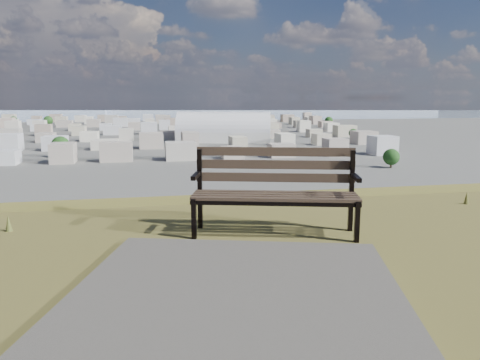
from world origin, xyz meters
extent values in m
cube|color=#403524|center=(-0.90, 2.05, 25.46)|extent=(1.84, 0.59, 0.04)
cube|color=#403524|center=(-0.86, 2.17, 25.46)|extent=(1.84, 0.59, 0.04)
cube|color=#403524|center=(-0.83, 2.29, 25.46)|extent=(1.84, 0.59, 0.04)
cube|color=#403524|center=(-0.79, 2.41, 25.46)|extent=(1.84, 0.59, 0.04)
cube|color=#403524|center=(-0.77, 2.49, 25.63)|extent=(1.83, 0.54, 0.10)
cube|color=#403524|center=(-0.77, 2.51, 25.78)|extent=(1.83, 0.54, 0.10)
cube|color=#403524|center=(-0.76, 2.54, 25.93)|extent=(1.83, 0.54, 0.10)
cube|color=black|center=(-1.77, 2.27, 25.23)|extent=(0.07, 0.07, 0.46)
cube|color=black|center=(-1.65, 2.70, 25.48)|extent=(0.07, 0.07, 0.96)
cube|color=black|center=(-1.71, 2.47, 25.43)|extent=(0.19, 0.52, 0.05)
cube|color=black|center=(-1.73, 2.42, 25.69)|extent=(0.15, 0.38, 0.05)
cube|color=black|center=(-0.03, 1.78, 25.23)|extent=(0.07, 0.07, 0.46)
cube|color=black|center=(0.09, 2.22, 25.48)|extent=(0.07, 0.07, 0.96)
cube|color=black|center=(0.02, 1.99, 25.43)|extent=(0.19, 0.52, 0.05)
cube|color=black|center=(0.01, 1.94, 25.69)|extent=(0.15, 0.38, 0.05)
cube|color=black|center=(-0.90, 2.04, 25.41)|extent=(1.83, 0.55, 0.04)
cube|color=black|center=(-0.79, 2.42, 25.41)|extent=(1.83, 0.55, 0.04)
cube|color=#57534C|center=(-1.76, 0.07, 25.03)|extent=(3.53, 4.29, 0.07)
cone|color=brown|center=(-3.90, 3.00, 25.09)|extent=(0.08, 0.08, 0.19)
cone|color=brown|center=(2.40, 3.20, 25.09)|extent=(0.08, 0.08, 0.18)
cube|color=silver|center=(45.22, 280.53, 3.13)|extent=(60.54, 36.97, 6.27)
cylinder|color=white|center=(45.22, 280.53, 6.27)|extent=(60.54, 36.97, 23.82)
cube|color=silver|center=(-60.00, 200.00, 3.50)|extent=(11.00, 11.00, 7.00)
cube|color=#AB9E93|center=(-36.00, 200.00, 3.50)|extent=(11.00, 11.00, 7.00)
cube|color=#C1AA99|center=(-12.00, 200.00, 3.50)|extent=(11.00, 11.00, 7.00)
cube|color=silver|center=(12.00, 200.00, 3.50)|extent=(11.00, 11.00, 7.00)
cube|color=#C0B79C|center=(36.00, 200.00, 3.50)|extent=(11.00, 11.00, 7.00)
cube|color=tan|center=(60.00, 200.00, 3.50)|extent=(11.00, 11.00, 7.00)
cube|color=beige|center=(84.00, 200.00, 3.50)|extent=(11.00, 11.00, 7.00)
cube|color=#AFA99F|center=(108.00, 200.00, 3.50)|extent=(11.00, 11.00, 7.00)
cube|color=#C1AA99|center=(-72.00, 250.00, 3.50)|extent=(11.00, 11.00, 7.00)
cube|color=silver|center=(-48.00, 250.00, 3.50)|extent=(11.00, 11.00, 7.00)
cube|color=#C0B79C|center=(-24.00, 250.00, 3.50)|extent=(11.00, 11.00, 7.00)
cube|color=tan|center=(0.00, 250.00, 3.50)|extent=(11.00, 11.00, 7.00)
cube|color=beige|center=(24.00, 250.00, 3.50)|extent=(11.00, 11.00, 7.00)
cube|color=#AFA99F|center=(48.00, 250.00, 3.50)|extent=(11.00, 11.00, 7.00)
cube|color=silver|center=(72.00, 250.00, 3.50)|extent=(11.00, 11.00, 7.00)
cube|color=#AB9E93|center=(96.00, 250.00, 3.50)|extent=(11.00, 11.00, 7.00)
cube|color=#C1AA99|center=(120.00, 250.00, 3.50)|extent=(11.00, 11.00, 7.00)
cube|color=tan|center=(-84.00, 300.00, 3.50)|extent=(11.00, 11.00, 7.00)
cube|color=beige|center=(-60.00, 300.00, 3.50)|extent=(11.00, 11.00, 7.00)
cube|color=#AFA99F|center=(-36.00, 300.00, 3.50)|extent=(11.00, 11.00, 7.00)
cube|color=silver|center=(-12.00, 300.00, 3.50)|extent=(11.00, 11.00, 7.00)
cube|color=#AB9E93|center=(12.00, 300.00, 3.50)|extent=(11.00, 11.00, 7.00)
cube|color=#C1AA99|center=(36.00, 300.00, 3.50)|extent=(11.00, 11.00, 7.00)
cube|color=silver|center=(60.00, 300.00, 3.50)|extent=(11.00, 11.00, 7.00)
cube|color=#C0B79C|center=(84.00, 300.00, 3.50)|extent=(11.00, 11.00, 7.00)
cube|color=tan|center=(108.00, 300.00, 3.50)|extent=(11.00, 11.00, 7.00)
cube|color=beige|center=(132.00, 300.00, 3.50)|extent=(11.00, 11.00, 7.00)
cube|color=#AB9E93|center=(-96.00, 350.00, 3.50)|extent=(11.00, 11.00, 7.00)
cube|color=#C1AA99|center=(-72.00, 350.00, 3.50)|extent=(11.00, 11.00, 7.00)
cube|color=silver|center=(-48.00, 350.00, 3.50)|extent=(11.00, 11.00, 7.00)
cube|color=#C0B79C|center=(-24.00, 350.00, 3.50)|extent=(11.00, 11.00, 7.00)
cube|color=tan|center=(0.00, 350.00, 3.50)|extent=(11.00, 11.00, 7.00)
cube|color=beige|center=(24.00, 350.00, 3.50)|extent=(11.00, 11.00, 7.00)
cube|color=#AFA99F|center=(48.00, 350.00, 3.50)|extent=(11.00, 11.00, 7.00)
cube|color=silver|center=(72.00, 350.00, 3.50)|extent=(11.00, 11.00, 7.00)
cube|color=#AB9E93|center=(96.00, 350.00, 3.50)|extent=(11.00, 11.00, 7.00)
cube|color=#C1AA99|center=(120.00, 350.00, 3.50)|extent=(11.00, 11.00, 7.00)
cube|color=silver|center=(144.00, 350.00, 3.50)|extent=(11.00, 11.00, 7.00)
cube|color=beige|center=(-108.00, 400.00, 3.50)|extent=(11.00, 11.00, 7.00)
cube|color=#AFA99F|center=(-84.00, 400.00, 3.50)|extent=(11.00, 11.00, 7.00)
cube|color=silver|center=(-60.00, 400.00, 3.50)|extent=(11.00, 11.00, 7.00)
cube|color=#AB9E93|center=(-36.00, 400.00, 3.50)|extent=(11.00, 11.00, 7.00)
cube|color=#C1AA99|center=(-12.00, 400.00, 3.50)|extent=(11.00, 11.00, 7.00)
cube|color=silver|center=(12.00, 400.00, 3.50)|extent=(11.00, 11.00, 7.00)
cube|color=#C0B79C|center=(36.00, 400.00, 3.50)|extent=(11.00, 11.00, 7.00)
cube|color=tan|center=(60.00, 400.00, 3.50)|extent=(11.00, 11.00, 7.00)
cube|color=beige|center=(84.00, 400.00, 3.50)|extent=(11.00, 11.00, 7.00)
cube|color=#AFA99F|center=(108.00, 400.00, 3.50)|extent=(11.00, 11.00, 7.00)
cube|color=silver|center=(132.00, 400.00, 3.50)|extent=(11.00, 11.00, 7.00)
cube|color=#AB9E93|center=(156.00, 400.00, 3.50)|extent=(11.00, 11.00, 7.00)
cube|color=#C0B79C|center=(-120.00, 450.00, 3.50)|extent=(11.00, 11.00, 7.00)
cube|color=tan|center=(-96.00, 450.00, 3.50)|extent=(11.00, 11.00, 7.00)
cube|color=beige|center=(-72.00, 450.00, 3.50)|extent=(11.00, 11.00, 7.00)
cube|color=#AFA99F|center=(-48.00, 450.00, 3.50)|extent=(11.00, 11.00, 7.00)
cube|color=silver|center=(-24.00, 450.00, 3.50)|extent=(11.00, 11.00, 7.00)
cube|color=#AB9E93|center=(0.00, 450.00, 3.50)|extent=(11.00, 11.00, 7.00)
cube|color=#C1AA99|center=(24.00, 450.00, 3.50)|extent=(11.00, 11.00, 7.00)
cube|color=silver|center=(48.00, 450.00, 3.50)|extent=(11.00, 11.00, 7.00)
cube|color=#C0B79C|center=(72.00, 450.00, 3.50)|extent=(11.00, 11.00, 7.00)
cube|color=tan|center=(96.00, 450.00, 3.50)|extent=(11.00, 11.00, 7.00)
cube|color=beige|center=(120.00, 450.00, 3.50)|extent=(11.00, 11.00, 7.00)
cube|color=#AFA99F|center=(144.00, 450.00, 3.50)|extent=(11.00, 11.00, 7.00)
cube|color=silver|center=(168.00, 450.00, 3.50)|extent=(11.00, 11.00, 7.00)
cube|color=silver|center=(-132.00, 500.00, 3.50)|extent=(11.00, 11.00, 7.00)
cube|color=#C0B79C|center=(-108.00, 500.00, 3.50)|extent=(11.00, 11.00, 7.00)
cube|color=tan|center=(-84.00, 500.00, 3.50)|extent=(11.00, 11.00, 7.00)
cube|color=beige|center=(-60.00, 500.00, 3.50)|extent=(11.00, 11.00, 7.00)
cube|color=#AFA99F|center=(-36.00, 500.00, 3.50)|extent=(11.00, 11.00, 7.00)
cube|color=silver|center=(-12.00, 500.00, 3.50)|extent=(11.00, 11.00, 7.00)
cube|color=#AB9E93|center=(12.00, 500.00, 3.50)|extent=(11.00, 11.00, 7.00)
cube|color=#C1AA99|center=(36.00, 500.00, 3.50)|extent=(11.00, 11.00, 7.00)
cube|color=silver|center=(60.00, 500.00, 3.50)|extent=(11.00, 11.00, 7.00)
cube|color=#C0B79C|center=(84.00, 500.00, 3.50)|extent=(11.00, 11.00, 7.00)
cube|color=tan|center=(108.00, 500.00, 3.50)|extent=(11.00, 11.00, 7.00)
cube|color=beige|center=(132.00, 500.00, 3.50)|extent=(11.00, 11.00, 7.00)
cube|color=#AFA99F|center=(156.00, 500.00, 3.50)|extent=(11.00, 11.00, 7.00)
cube|color=silver|center=(180.00, 500.00, 3.50)|extent=(11.00, 11.00, 7.00)
cube|color=silver|center=(-144.00, 550.00, 3.50)|extent=(11.00, 11.00, 7.00)
cube|color=#C0B79C|center=(-120.00, 550.00, 3.50)|extent=(11.00, 11.00, 7.00)
cube|color=tan|center=(-96.00, 550.00, 3.50)|extent=(11.00, 11.00, 7.00)
cube|color=beige|center=(-72.00, 550.00, 3.50)|extent=(11.00, 11.00, 7.00)
cube|color=#AFA99F|center=(-48.00, 550.00, 3.50)|extent=(11.00, 11.00, 7.00)
cube|color=silver|center=(-24.00, 550.00, 3.50)|extent=(11.00, 11.00, 7.00)
cube|color=#AB9E93|center=(0.00, 550.00, 3.50)|extent=(11.00, 11.00, 7.00)
cube|color=#C1AA99|center=(24.00, 550.00, 3.50)|extent=(11.00, 11.00, 7.00)
cube|color=silver|center=(48.00, 550.00, 3.50)|extent=(11.00, 11.00, 7.00)
cube|color=#C0B79C|center=(72.00, 550.00, 3.50)|extent=(11.00, 11.00, 7.00)
cube|color=tan|center=(96.00, 550.00, 3.50)|extent=(11.00, 11.00, 7.00)
cube|color=beige|center=(120.00, 550.00, 3.50)|extent=(11.00, 11.00, 7.00)
cube|color=#AFA99F|center=(144.00, 550.00, 3.50)|extent=(11.00, 11.00, 7.00)
cube|color=silver|center=(168.00, 550.00, 3.50)|extent=(11.00, 11.00, 7.00)
cube|color=#AB9E93|center=(192.00, 550.00, 3.50)|extent=(11.00, 11.00, 7.00)
cylinder|color=#332819|center=(90.00, 160.00, 1.05)|extent=(0.80, 0.80, 2.10)
sphere|color=#133614|center=(90.00, 160.00, 4.20)|extent=(6.30, 6.30, 6.30)
cylinder|color=#332819|center=(-40.00, 220.00, 1.35)|extent=(0.80, 0.80, 2.70)
sphere|color=#133614|center=(-40.00, 220.00, 5.40)|extent=(8.10, 8.10, 8.10)
cylinder|color=#332819|center=(130.00, 280.00, 0.97)|extent=(0.80, 0.80, 1.95)
sphere|color=#133614|center=(130.00, 280.00, 3.90)|extent=(5.85, 5.85, 5.85)
cylinder|color=#332819|center=(60.00, 400.00, 1.12)|extent=(0.80, 0.80, 2.25)
sphere|color=#133614|center=(60.00, 400.00, 4.50)|extent=(6.75, 6.75, 6.75)
cylinder|color=#332819|center=(-90.00, 460.00, 1.43)|extent=(0.80, 0.80, 2.85)
sphere|color=#133614|center=(-90.00, 460.00, 5.70)|extent=(8.55, 8.55, 8.55)
cylinder|color=#332819|center=(-130.00, 500.00, 1.20)|extent=(0.80, 0.80, 2.40)
sphere|color=#133614|center=(-130.00, 500.00, 4.80)|extent=(7.20, 7.20, 7.20)
cylinder|color=#332819|center=(40.00, 300.00, 1.05)|extent=(0.80, 0.80, 2.10)
sphere|color=#133614|center=(40.00, 300.00, 4.20)|extent=(6.30, 6.30, 6.30)
cylinder|color=#332819|center=(170.00, 420.00, 1.27)|extent=(0.80, 0.80, 2.55)
sphere|color=#133614|center=(170.00, 420.00, 5.10)|extent=(7.65, 7.65, 7.65)
cube|color=#8398A7|center=(0.00, 900.00, 0.00)|extent=(2400.00, 700.00, 0.12)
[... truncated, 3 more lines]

